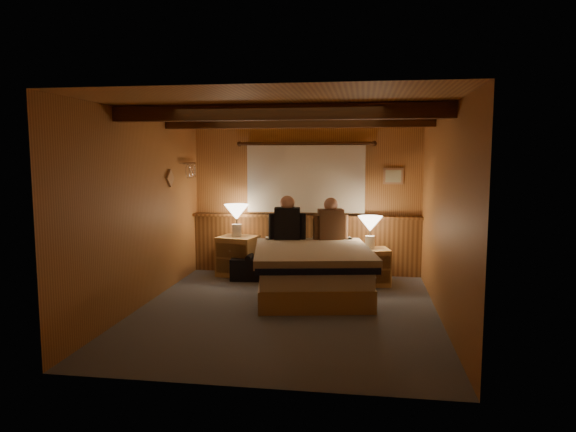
% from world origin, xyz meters
% --- Properties ---
extents(floor, '(4.20, 4.20, 0.00)m').
position_xyz_m(floor, '(0.00, 0.00, 0.00)').
color(floor, '#575E67').
rests_on(floor, ground).
extents(ceiling, '(4.20, 4.20, 0.00)m').
position_xyz_m(ceiling, '(0.00, 0.00, 2.40)').
color(ceiling, '#DD9F53').
rests_on(ceiling, wall_back).
extents(wall_back, '(3.60, 0.00, 3.60)m').
position_xyz_m(wall_back, '(0.00, 2.10, 1.20)').
color(wall_back, '#B47940').
rests_on(wall_back, floor).
extents(wall_left, '(0.00, 4.20, 4.20)m').
position_xyz_m(wall_left, '(-1.80, 0.00, 1.20)').
color(wall_left, '#B47940').
rests_on(wall_left, floor).
extents(wall_right, '(0.00, 4.20, 4.20)m').
position_xyz_m(wall_right, '(1.80, 0.00, 1.20)').
color(wall_right, '#B47940').
rests_on(wall_right, floor).
extents(wall_front, '(3.60, 0.00, 3.60)m').
position_xyz_m(wall_front, '(0.00, -2.10, 1.20)').
color(wall_front, '#B47940').
rests_on(wall_front, floor).
extents(wainscot, '(3.60, 0.23, 0.94)m').
position_xyz_m(wainscot, '(0.00, 2.04, 0.49)').
color(wainscot, brown).
rests_on(wainscot, wall_back).
extents(curtain_window, '(2.18, 0.09, 1.11)m').
position_xyz_m(curtain_window, '(0.00, 2.03, 1.52)').
color(curtain_window, '#492A12').
rests_on(curtain_window, wall_back).
extents(ceiling_beams, '(3.60, 1.65, 0.16)m').
position_xyz_m(ceiling_beams, '(0.00, 0.15, 2.31)').
color(ceiling_beams, '#492A12').
rests_on(ceiling_beams, ceiling).
extents(coat_rail, '(0.05, 0.55, 0.24)m').
position_xyz_m(coat_rail, '(-1.72, 1.58, 1.67)').
color(coat_rail, silver).
rests_on(coat_rail, wall_left).
extents(framed_print, '(0.30, 0.04, 0.25)m').
position_xyz_m(framed_print, '(1.35, 2.08, 1.55)').
color(framed_print, tan).
rests_on(framed_print, wall_back).
extents(bed, '(1.77, 2.13, 0.65)m').
position_xyz_m(bed, '(0.23, 0.76, 0.34)').
color(bed, '#A88447').
rests_on(bed, floor).
extents(nightstand_left, '(0.65, 0.61, 0.61)m').
position_xyz_m(nightstand_left, '(-1.02, 1.72, 0.31)').
color(nightstand_left, '#A88447').
rests_on(nightstand_left, floor).
extents(nightstand_right, '(0.56, 0.52, 0.53)m').
position_xyz_m(nightstand_right, '(1.04, 1.43, 0.26)').
color(nightstand_right, '#A88447').
rests_on(nightstand_right, floor).
extents(lamp_left, '(0.38, 0.38, 0.50)m').
position_xyz_m(lamp_left, '(-1.04, 1.73, 0.97)').
color(lamp_left, silver).
rests_on(lamp_left, nightstand_left).
extents(lamp_right, '(0.36, 0.36, 0.47)m').
position_xyz_m(lamp_right, '(1.00, 1.49, 0.85)').
color(lamp_right, silver).
rests_on(lamp_right, nightstand_right).
extents(person_left, '(0.54, 0.26, 0.66)m').
position_xyz_m(person_left, '(-0.19, 1.36, 0.91)').
color(person_left, black).
rests_on(person_left, bed).
extents(person_right, '(0.51, 0.29, 0.63)m').
position_xyz_m(person_right, '(0.44, 1.45, 0.90)').
color(person_right, '#513420').
rests_on(person_right, bed).
extents(duffel_bag, '(0.56, 0.36, 0.39)m').
position_xyz_m(duffel_bag, '(-0.78, 1.46, 0.17)').
color(duffel_bag, black).
rests_on(duffel_bag, floor).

